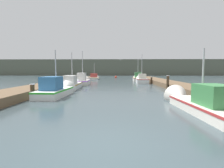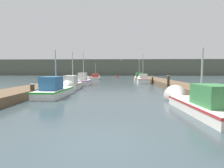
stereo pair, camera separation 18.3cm
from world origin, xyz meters
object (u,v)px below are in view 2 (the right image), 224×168
at_px(fishing_boat_4, 143,80).
at_px(fishing_boat_6, 96,78).
at_px(fishing_boat_2, 73,84).
at_px(channel_buoy, 117,77).
at_px(mooring_piling_0, 33,91).
at_px(fishing_boat_5, 139,78).
at_px(fishing_boat_1, 57,90).
at_px(seagull_lead, 121,60).
at_px(mooring_piling_3, 168,83).
at_px(mooring_piling_2, 152,80).
at_px(mooring_piling_1, 72,80).
at_px(fishing_boat_0, 196,102).
at_px(fishing_boat_3, 84,81).

bearing_deg(fishing_boat_4, fishing_boat_6, 135.40).
bearing_deg(fishing_boat_2, channel_buoy, 77.16).
bearing_deg(mooring_piling_0, fishing_boat_5, 64.20).
distance_m(fishing_boat_2, fishing_boat_4, 12.15).
relative_size(fishing_boat_1, fishing_boat_6, 1.08).
bearing_deg(seagull_lead, mooring_piling_3, 132.90).
bearing_deg(mooring_piling_2, channel_buoy, 104.09).
bearing_deg(fishing_boat_4, fishing_boat_5, 93.80).
bearing_deg(mooring_piling_1, mooring_piling_3, -27.58).
xyz_separation_m(mooring_piling_0, channel_buoy, (5.71, 33.36, -0.33)).
height_order(fishing_boat_5, fishing_boat_6, fishing_boat_5).
relative_size(mooring_piling_2, channel_buoy, 0.90).
bearing_deg(fishing_boat_1, fishing_boat_0, -25.65).
xyz_separation_m(fishing_boat_5, mooring_piling_3, (1.08, -14.76, 0.20)).
height_order(fishing_boat_5, mooring_piling_2, fishing_boat_5).
xyz_separation_m(fishing_boat_3, mooring_piling_2, (9.52, 1.43, 0.03)).
xyz_separation_m(mooring_piling_3, channel_buoy, (-5.08, 28.03, -0.55)).
bearing_deg(fishing_boat_3, fishing_boat_5, 41.68).
xyz_separation_m(fishing_boat_1, mooring_piling_3, (9.52, 4.04, 0.26)).
height_order(mooring_piling_3, seagull_lead, seagull_lead).
height_order(fishing_boat_6, seagull_lead, seagull_lead).
bearing_deg(fishing_boat_2, mooring_piling_3, -12.39).
bearing_deg(mooring_piling_0, fishing_boat_6, 87.30).
bearing_deg(fishing_boat_1, mooring_piling_0, -132.58).
height_order(fishing_boat_5, mooring_piling_0, fishing_boat_5).
height_order(fishing_boat_4, fishing_boat_6, fishing_boat_4).
bearing_deg(fishing_boat_4, fishing_boat_1, -117.21).
bearing_deg(fishing_boat_4, fishing_boat_2, -132.09).
height_order(fishing_boat_1, fishing_boat_6, fishing_boat_1).
bearing_deg(fishing_boat_0, fishing_boat_3, 117.13).
bearing_deg(fishing_boat_3, fishing_boat_6, 87.27).
relative_size(fishing_boat_0, fishing_boat_6, 1.29).
bearing_deg(channel_buoy, fishing_boat_2, -100.06).
height_order(fishing_boat_3, channel_buoy, fishing_boat_3).
xyz_separation_m(fishing_boat_0, mooring_piling_1, (-9.94, 14.23, 0.23)).
bearing_deg(channel_buoy, fishing_boat_1, -97.89).
bearing_deg(fishing_boat_4, channel_buoy, 106.25).
distance_m(fishing_boat_5, seagull_lead, 6.22).
bearing_deg(fishing_boat_1, mooring_piling_3, 25.04).
xyz_separation_m(fishing_boat_1, fishing_boat_6, (-0.09, 23.75, -0.09)).
distance_m(mooring_piling_2, seagull_lead, 5.95).
xyz_separation_m(fishing_boat_6, mooring_piling_0, (-1.18, -25.04, 0.14)).
xyz_separation_m(fishing_boat_4, seagull_lead, (-3.32, 0.31, 3.08)).
height_order(fishing_boat_2, fishing_boat_6, fishing_boat_2).
distance_m(fishing_boat_0, fishing_boat_2, 13.37).
bearing_deg(mooring_piling_0, fishing_boat_3, 83.82).
bearing_deg(fishing_boat_6, fishing_boat_5, -32.27).
relative_size(fishing_boat_2, channel_buoy, 5.83).
xyz_separation_m(fishing_boat_3, channel_buoy, (4.45, 21.65, -0.30)).
bearing_deg(fishing_boat_4, mooring_piling_1, -152.49).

